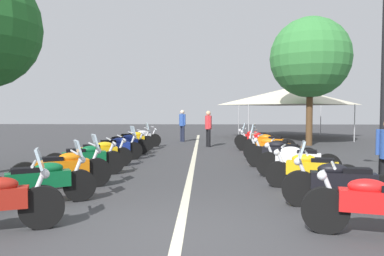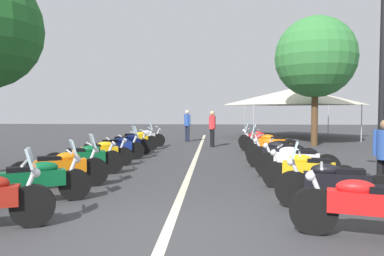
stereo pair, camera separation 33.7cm
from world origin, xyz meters
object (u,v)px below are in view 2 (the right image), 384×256
at_px(bystander_2, 212,126).
at_px(motorcycle_left_row_3, 85,158).
at_px(motorcycle_left_row_4, 100,153).
at_px(motorcycle_right_row_2, 308,170).
at_px(motorcycle_left_row_6, 127,144).
at_px(motorcycle_right_row_7, 263,140).
at_px(motorcycle_left_row_2, 61,168).
at_px(motorcycle_right_row_8, 260,138).
at_px(motorcycle_right_row_3, 296,161).
at_px(roadside_tree_1, 316,57).
at_px(motorcycle_left_row_1, 36,180).
at_px(motorcycle_right_row_5, 274,149).
at_px(motorcycle_right_row_0, 368,206).
at_px(motorcycle_left_row_8, 143,138).
at_px(motorcycle_left_row_7, 136,140).
at_px(motorcycle_right_row_4, 281,154).
at_px(motorcycle_left_row_5, 117,147).
at_px(motorcycle_right_row_1, 334,184).
at_px(motorcycle_right_row_6, 272,144).
at_px(event_tent, 296,96).
at_px(street_lamp_twin_globe, 383,45).
at_px(bystander_0, 187,123).

bearing_deg(bystander_2, motorcycle_left_row_3, 42.68).
distance_m(motorcycle_left_row_4, motorcycle_right_row_2, 6.38).
relative_size(motorcycle_left_row_6, motorcycle_right_row_7, 0.92).
xyz_separation_m(motorcycle_left_row_2, motorcycle_right_row_8, (9.21, -5.57, -0.03)).
bearing_deg(motorcycle_right_row_3, roadside_tree_1, -91.64).
distance_m(motorcycle_left_row_1, motorcycle_right_row_5, 8.07).
distance_m(motorcycle_right_row_0, bystander_2, 12.70).
height_order(motorcycle_right_row_7, bystander_2, bystander_2).
relative_size(motorcycle_left_row_6, motorcycle_left_row_8, 0.92).
xyz_separation_m(motorcycle_left_row_2, bystander_2, (9.58, -3.35, 0.55)).
relative_size(motorcycle_left_row_7, bystander_2, 1.13).
relative_size(motorcycle_right_row_3, motorcycle_right_row_4, 1.01).
xyz_separation_m(motorcycle_left_row_2, motorcycle_right_row_5, (4.64, -5.50, -0.02)).
height_order(motorcycle_right_row_0, motorcycle_right_row_5, motorcycle_right_row_5).
distance_m(motorcycle_left_row_4, motorcycle_left_row_5, 1.47).
relative_size(motorcycle_right_row_1, motorcycle_right_row_2, 1.06).
bearing_deg(motorcycle_left_row_1, motorcycle_right_row_2, -13.70).
bearing_deg(motorcycle_left_row_3, motorcycle_left_row_2, -110.46).
bearing_deg(motorcycle_left_row_1, motorcycle_right_row_0, -45.43).
bearing_deg(motorcycle_left_row_3, motorcycle_right_row_3, -24.49).
distance_m(motorcycle_right_row_3, motorcycle_right_row_8, 7.65).
bearing_deg(motorcycle_right_row_8, motorcycle_right_row_5, 102.85).
xyz_separation_m(motorcycle_right_row_5, motorcycle_right_row_6, (1.67, -0.17, 0.02)).
bearing_deg(motorcycle_left_row_4, event_tent, 31.61).
bearing_deg(street_lamp_twin_globe, motorcycle_left_row_1, 102.38).
bearing_deg(motorcycle_right_row_2, motorcycle_right_row_4, -70.28).
bearing_deg(motorcycle_right_row_4, motorcycle_left_row_2, 50.76).
height_order(motorcycle_left_row_1, motorcycle_right_row_4, motorcycle_left_row_1).
distance_m(motorcycle_left_row_4, bystander_0, 9.50).
bearing_deg(motorcycle_right_row_6, motorcycle_left_row_7, 6.34).
bearing_deg(roadside_tree_1, motorcycle_right_row_1, 166.63).
xyz_separation_m(motorcycle_left_row_5, street_lamp_twin_globe, (-4.46, -7.05, 2.72)).
bearing_deg(motorcycle_right_row_8, motorcycle_left_row_2, 72.61).
bearing_deg(bystander_2, motorcycle_right_row_7, 117.58).
height_order(bystander_0, roadside_tree_1, roadside_tree_1).
distance_m(motorcycle_right_row_0, event_tent, 18.94).
relative_size(motorcycle_left_row_4, motorcycle_right_row_1, 0.93).
bearing_deg(motorcycle_right_row_1, motorcycle_left_row_6, -41.78).
bearing_deg(motorcycle_left_row_1, motorcycle_right_row_4, 10.15).
relative_size(motorcycle_right_row_1, motorcycle_right_row_4, 1.01).
height_order(motorcycle_right_row_0, motorcycle_right_row_8, motorcycle_right_row_0).
bearing_deg(motorcycle_left_row_6, motorcycle_right_row_2, -70.37).
relative_size(motorcycle_left_row_1, motorcycle_right_row_3, 0.90).
bearing_deg(motorcycle_right_row_6, motorcycle_right_row_0, 111.29).
bearing_deg(motorcycle_right_row_2, motorcycle_right_row_0, 109.57).
bearing_deg(motorcycle_left_row_3, motorcycle_right_row_6, 15.77).
bearing_deg(motorcycle_right_row_0, motorcycle_left_row_2, -11.73).
xyz_separation_m(motorcycle_right_row_0, motorcycle_right_row_8, (12.12, -0.01, -0.02)).
distance_m(street_lamp_twin_globe, bystander_0, 13.46).
xyz_separation_m(motorcycle_left_row_4, motorcycle_left_row_6, (3.04, -0.13, 0.00)).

